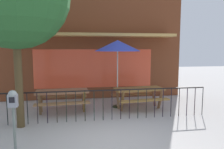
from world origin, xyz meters
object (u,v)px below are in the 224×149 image
Objects in this scene: patio_umbrella at (118,46)px; picnic_table_right at (139,92)px; picnic_table_left at (62,95)px; parking_meter_near at (13,106)px.

picnic_table_right is at bearing -23.34° from patio_umbrella.
picnic_table_left is 2.68m from patio_umbrella.
picnic_table_left is 3.24m from parking_meter_near.
patio_umbrella reaches higher than picnic_table_right.
patio_umbrella is 4.61m from parking_meter_near.
picnic_table_right is 1.90m from patio_umbrella.
patio_umbrella is at bearing 156.66° from picnic_table_right.
picnic_table_right is 1.37× the size of parking_meter_near.
picnic_table_left is at bearing 179.74° from picnic_table_right.
picnic_table_left is 0.97× the size of picnic_table_right.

